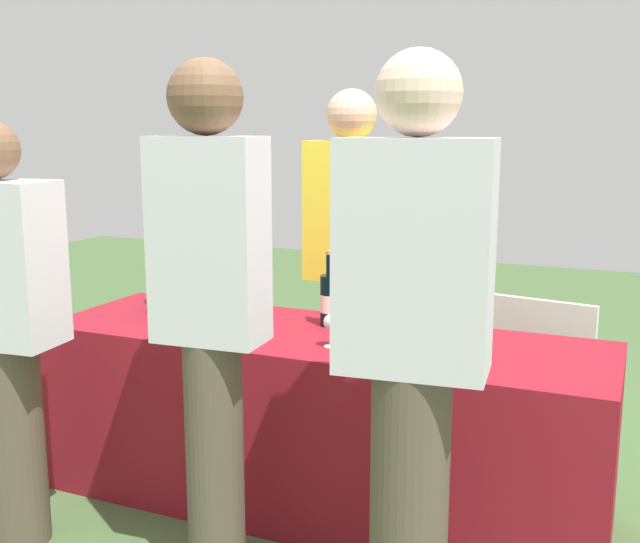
{
  "coord_description": "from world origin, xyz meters",
  "views": [
    {
      "loc": [
        1.15,
        -2.67,
        1.52
      ],
      "look_at": [
        0.0,
        0.0,
        0.97
      ],
      "focal_mm": 42.62,
      "sensor_mm": 36.0,
      "label": 1
    }
  ],
  "objects_px": {
    "wine_glass_2": "(412,325)",
    "guest_2": "(413,341)",
    "wine_glass_1": "(371,327)",
    "guest_0": "(3,326)",
    "server_pouring": "(351,260)",
    "wine_bottle_2": "(330,299)",
    "wine_bottle_4": "(408,308)",
    "wine_bottle_5": "(450,307)",
    "wine_bottle_1": "(228,289)",
    "wine_bottle_3": "(368,305)",
    "ice_bucket": "(180,292)",
    "guest_1": "(211,306)",
    "menu_board": "(526,374)",
    "wine_bottle_0": "(160,281)",
    "wine_glass_3": "(476,332)",
    "wine_glass_0": "(332,323)"
  },
  "relations": [
    {
      "from": "wine_glass_2",
      "to": "guest_2",
      "type": "distance_m",
      "value": 0.67
    },
    {
      "from": "wine_glass_1",
      "to": "guest_0",
      "type": "relative_size",
      "value": 0.09
    },
    {
      "from": "server_pouring",
      "to": "guest_0",
      "type": "bearing_deg",
      "value": 53.02
    },
    {
      "from": "wine_bottle_2",
      "to": "wine_glass_2",
      "type": "relative_size",
      "value": 2.37
    },
    {
      "from": "wine_glass_1",
      "to": "guest_0",
      "type": "bearing_deg",
      "value": -155.4
    },
    {
      "from": "wine_bottle_4",
      "to": "wine_bottle_5",
      "type": "distance_m",
      "value": 0.16
    },
    {
      "from": "wine_bottle_1",
      "to": "wine_glass_1",
      "type": "relative_size",
      "value": 2.52
    },
    {
      "from": "wine_bottle_3",
      "to": "wine_bottle_2",
      "type": "bearing_deg",
      "value": 171.63
    },
    {
      "from": "wine_glass_2",
      "to": "ice_bucket",
      "type": "distance_m",
      "value": 1.06
    },
    {
      "from": "wine_bottle_2",
      "to": "wine_bottle_4",
      "type": "height_order",
      "value": "same"
    },
    {
      "from": "guest_1",
      "to": "menu_board",
      "type": "relative_size",
      "value": 2.34
    },
    {
      "from": "wine_bottle_0",
      "to": "wine_bottle_2",
      "type": "height_order",
      "value": "wine_bottle_0"
    },
    {
      "from": "wine_bottle_1",
      "to": "wine_glass_1",
      "type": "height_order",
      "value": "wine_bottle_1"
    },
    {
      "from": "wine_bottle_4",
      "to": "guest_1",
      "type": "distance_m",
      "value": 0.89
    },
    {
      "from": "wine_glass_1",
      "to": "wine_glass_3",
      "type": "height_order",
      "value": "wine_glass_3"
    },
    {
      "from": "wine_glass_3",
      "to": "ice_bucket",
      "type": "distance_m",
      "value": 1.31
    },
    {
      "from": "wine_bottle_4",
      "to": "wine_glass_3",
      "type": "relative_size",
      "value": 2.22
    },
    {
      "from": "guest_1",
      "to": "wine_glass_2",
      "type": "bearing_deg",
      "value": 46.76
    },
    {
      "from": "wine_bottle_1",
      "to": "wine_glass_3",
      "type": "distance_m",
      "value": 1.12
    },
    {
      "from": "guest_0",
      "to": "wine_bottle_5",
      "type": "bearing_deg",
      "value": 26.67
    },
    {
      "from": "wine_bottle_3",
      "to": "guest_2",
      "type": "distance_m",
      "value": 0.91
    },
    {
      "from": "wine_bottle_2",
      "to": "wine_bottle_3",
      "type": "distance_m",
      "value": 0.18
    },
    {
      "from": "menu_board",
      "to": "wine_glass_1",
      "type": "bearing_deg",
      "value": -101.31
    },
    {
      "from": "wine_bottle_3",
      "to": "guest_2",
      "type": "bearing_deg",
      "value": -62.33
    },
    {
      "from": "wine_bottle_0",
      "to": "wine_glass_3",
      "type": "bearing_deg",
      "value": -8.72
    },
    {
      "from": "wine_bottle_5",
      "to": "wine_bottle_1",
      "type": "bearing_deg",
      "value": -174.78
    },
    {
      "from": "wine_bottle_1",
      "to": "server_pouring",
      "type": "height_order",
      "value": "server_pouring"
    },
    {
      "from": "wine_glass_0",
      "to": "wine_glass_3",
      "type": "height_order",
      "value": "wine_glass_3"
    },
    {
      "from": "wine_bottle_1",
      "to": "wine_bottle_5",
      "type": "height_order",
      "value": "wine_bottle_1"
    },
    {
      "from": "wine_bottle_3",
      "to": "wine_glass_0",
      "type": "bearing_deg",
      "value": -100.98
    },
    {
      "from": "wine_bottle_2",
      "to": "wine_bottle_4",
      "type": "xyz_separation_m",
      "value": [
        0.34,
        -0.02,
        -0.0
      ]
    },
    {
      "from": "wine_bottle_2",
      "to": "guest_2",
      "type": "xyz_separation_m",
      "value": [
        0.59,
        -0.82,
        0.11
      ]
    },
    {
      "from": "wine_bottle_0",
      "to": "wine_glass_0",
      "type": "height_order",
      "value": "wine_bottle_0"
    },
    {
      "from": "wine_bottle_1",
      "to": "wine_glass_2",
      "type": "relative_size",
      "value": 2.54
    },
    {
      "from": "ice_bucket",
      "to": "guest_2",
      "type": "relative_size",
      "value": 0.13
    },
    {
      "from": "wine_glass_0",
      "to": "wine_glass_1",
      "type": "xyz_separation_m",
      "value": [
        0.16,
        -0.01,
        0.01
      ]
    },
    {
      "from": "wine_glass_1",
      "to": "server_pouring",
      "type": "relative_size",
      "value": 0.08
    },
    {
      "from": "wine_glass_2",
      "to": "wine_glass_0",
      "type": "bearing_deg",
      "value": -162.11
    },
    {
      "from": "wine_glass_2",
      "to": "ice_bucket",
      "type": "relative_size",
      "value": 0.61
    },
    {
      "from": "wine_bottle_1",
      "to": "guest_2",
      "type": "height_order",
      "value": "guest_2"
    },
    {
      "from": "wine_bottle_3",
      "to": "ice_bucket",
      "type": "height_order",
      "value": "wine_bottle_3"
    },
    {
      "from": "guest_1",
      "to": "wine_bottle_5",
      "type": "bearing_deg",
      "value": 51.84
    },
    {
      "from": "guest_0",
      "to": "wine_bottle_3",
      "type": "bearing_deg",
      "value": 31.13
    },
    {
      "from": "wine_bottle_5",
      "to": "menu_board",
      "type": "bearing_deg",
      "value": 74.23
    },
    {
      "from": "wine_glass_3",
      "to": "wine_bottle_0",
      "type": "bearing_deg",
      "value": 171.28
    },
    {
      "from": "wine_glass_1",
      "to": "server_pouring",
      "type": "xyz_separation_m",
      "value": [
        -0.35,
        0.71,
        0.11
      ]
    },
    {
      "from": "wine_bottle_4",
      "to": "wine_glass_3",
      "type": "xyz_separation_m",
      "value": [
        0.31,
        -0.21,
        -0.01
      ]
    },
    {
      "from": "wine_bottle_2",
      "to": "wine_bottle_3",
      "type": "bearing_deg",
      "value": -8.37
    },
    {
      "from": "wine_bottle_1",
      "to": "wine_glass_0",
      "type": "height_order",
      "value": "wine_bottle_1"
    },
    {
      "from": "wine_bottle_4",
      "to": "server_pouring",
      "type": "bearing_deg",
      "value": 133.59
    }
  ]
}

